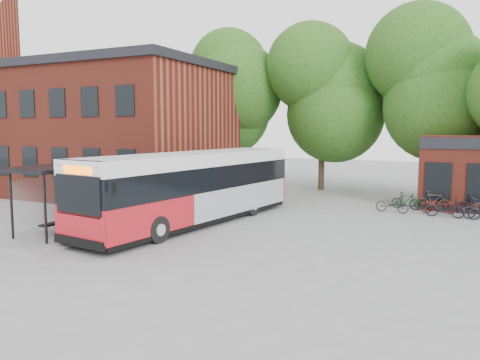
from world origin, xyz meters
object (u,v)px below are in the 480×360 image
at_px(bicycle_5, 475,204).
at_px(bus_shelter, 75,198).
at_px(bicycle_7, 480,209).
at_px(bicycle_1, 406,201).
at_px(bicycle_2, 438,205).
at_px(bicycle_4, 445,208).
at_px(bicycle_3, 433,201).
at_px(bicycle_0, 392,204).
at_px(city_bus, 194,188).

bearing_deg(bicycle_5, bus_shelter, 115.72).
bearing_deg(bicycle_7, bus_shelter, 109.41).
height_order(bicycle_1, bicycle_5, bicycle_5).
bearing_deg(bicycle_2, bicycle_4, -173.59).
bearing_deg(bicycle_3, bicycle_0, 127.80).
xyz_separation_m(bicycle_2, bicycle_5, (1.68, 0.59, 0.06)).
distance_m(city_bus, bicycle_7, 13.78).
bearing_deg(city_bus, bicycle_0, 48.87).
bearing_deg(bicycle_1, bicycle_3, -89.55).
height_order(bicycle_4, bicycle_5, bicycle_5).
relative_size(bus_shelter, bicycle_3, 3.86).
bearing_deg(bicycle_1, bicycle_4, -123.51).
xyz_separation_m(bicycle_3, bicycle_5, (1.94, 0.12, -0.03)).
bearing_deg(bicycle_2, bicycle_7, -124.87).
height_order(bicycle_1, bicycle_3, bicycle_3).
xyz_separation_m(bicycle_2, bicycle_4, (0.34, -1.03, 0.03)).
distance_m(bicycle_1, bicycle_5, 3.33).
relative_size(bus_shelter, city_bus, 0.54).
xyz_separation_m(bicycle_0, bicycle_4, (2.53, -0.27, 0.03)).
height_order(bicycle_0, bicycle_1, bicycle_1).
relative_size(bus_shelter, bicycle_5, 4.11).
bearing_deg(bicycle_0, bicycle_1, -11.65).
relative_size(bicycle_1, bicycle_4, 0.85).
xyz_separation_m(city_bus, bicycle_3, (9.75, 8.10, -1.09)).
distance_m(bicycle_4, bicycle_7, 1.58).
bearing_deg(city_bus, bicycle_1, 52.16).
distance_m(bicycle_0, bicycle_7, 4.10).
height_order(bicycle_0, bicycle_3, bicycle_3).
bearing_deg(bicycle_7, bicycle_4, 83.33).
relative_size(bicycle_0, bicycle_3, 0.95).
xyz_separation_m(city_bus, bicycle_1, (8.36, 8.23, -1.17)).
bearing_deg(bicycle_3, bicycle_4, -152.89).
xyz_separation_m(bus_shelter, bicycle_5, (15.27, 11.95, -0.94)).
relative_size(bicycle_5, bicycle_7, 1.05).
relative_size(city_bus, bicycle_5, 7.55).
bearing_deg(bicycle_3, bicycle_1, 89.73).
distance_m(bus_shelter, bicycle_7, 18.78).
bearing_deg(bicycle_5, bicycle_4, 128.21).
bearing_deg(bicycle_2, bicycle_3, 17.07).
bearing_deg(bicycle_5, bicycle_3, 81.16).
relative_size(bicycle_1, bicycle_5, 0.91).
relative_size(bicycle_0, bicycle_7, 1.06).
xyz_separation_m(bicycle_2, bicycle_7, (1.91, -0.80, 0.03)).
relative_size(bicycle_0, bicycle_5, 1.01).
relative_size(bicycle_2, bicycle_7, 1.06).
xyz_separation_m(bus_shelter, bicycle_4, (13.93, 10.33, -0.97)).
bearing_deg(city_bus, bicycle_5, 42.73).
distance_m(city_bus, bicycle_4, 12.33).
height_order(bus_shelter, bicycle_0, bus_shelter).
relative_size(bicycle_0, bicycle_4, 0.94).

